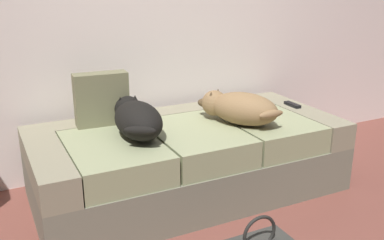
{
  "coord_description": "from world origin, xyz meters",
  "views": [
    {
      "loc": [
        -1.17,
        -1.37,
        1.39
      ],
      "look_at": [
        0.0,
        1.0,
        0.52
      ],
      "focal_mm": 41.0,
      "sensor_mm": 36.0,
      "label": 1
    }
  ],
  "objects_px": {
    "couch": "(189,159)",
    "throw_pillow": "(101,99)",
    "dog_tan": "(239,108)",
    "tv_remote": "(292,105)",
    "dog_dark": "(136,118)"
  },
  "relations": [
    {
      "from": "dog_tan",
      "to": "tv_remote",
      "type": "relative_size",
      "value": 3.83
    },
    {
      "from": "couch",
      "to": "dog_tan",
      "type": "xyz_separation_m",
      "value": [
        0.31,
        -0.11,
        0.34
      ]
    },
    {
      "from": "dog_tan",
      "to": "throw_pillow",
      "type": "height_order",
      "value": "throw_pillow"
    },
    {
      "from": "dog_tan",
      "to": "tv_remote",
      "type": "bearing_deg",
      "value": 15.53
    },
    {
      "from": "tv_remote",
      "to": "throw_pillow",
      "type": "relative_size",
      "value": 0.44
    },
    {
      "from": "couch",
      "to": "throw_pillow",
      "type": "height_order",
      "value": "throw_pillow"
    },
    {
      "from": "couch",
      "to": "dog_tan",
      "type": "relative_size",
      "value": 3.49
    },
    {
      "from": "dog_dark",
      "to": "throw_pillow",
      "type": "xyz_separation_m",
      "value": [
        -0.13,
        0.3,
        0.06
      ]
    },
    {
      "from": "couch",
      "to": "dog_dark",
      "type": "height_order",
      "value": "dog_dark"
    },
    {
      "from": "couch",
      "to": "throw_pillow",
      "type": "xyz_separation_m",
      "value": [
        -0.49,
        0.27,
        0.41
      ]
    },
    {
      "from": "couch",
      "to": "dog_dark",
      "type": "distance_m",
      "value": 0.5
    },
    {
      "from": "couch",
      "to": "tv_remote",
      "type": "height_order",
      "value": "tv_remote"
    },
    {
      "from": "dog_dark",
      "to": "tv_remote",
      "type": "relative_size",
      "value": 4.19
    },
    {
      "from": "couch",
      "to": "dog_tan",
      "type": "distance_m",
      "value": 0.48
    },
    {
      "from": "tv_remote",
      "to": "throw_pillow",
      "type": "xyz_separation_m",
      "value": [
        -1.38,
        0.22,
        0.16
      ]
    }
  ]
}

